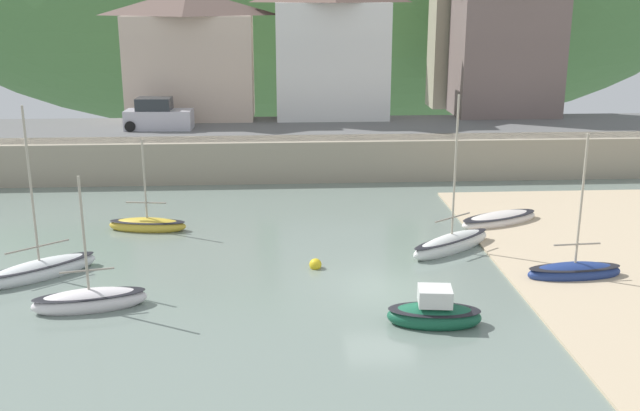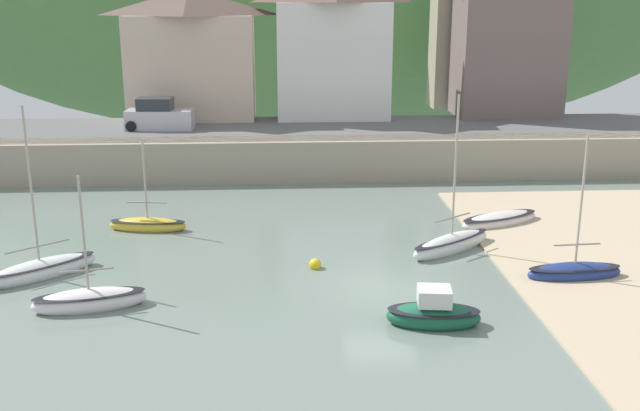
# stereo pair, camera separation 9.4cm
# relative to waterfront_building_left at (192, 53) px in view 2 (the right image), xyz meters

# --- Properties ---
(quay_seawall) EXTENTS (48.00, 9.40, 2.40)m
(quay_seawall) POSITION_rel_waterfront_building_left_xyz_m (9.34, -7.70, -5.34)
(quay_seawall) COLOR #A19580
(quay_seawall) RESTS_ON ground
(hillside_backdrop) EXTENTS (80.00, 44.00, 26.56)m
(hillside_backdrop) POSITION_rel_waterfront_building_left_xyz_m (9.88, 30.00, 2.60)
(hillside_backdrop) COLOR #4D7F42
(hillside_backdrop) RESTS_ON ground
(waterfront_building_left) EXTENTS (8.54, 5.25, 8.46)m
(waterfront_building_left) POSITION_rel_waterfront_building_left_xyz_m (0.00, 0.00, 0.00)
(waterfront_building_left) COLOR beige
(waterfront_building_left) RESTS_ON ground
(waterfront_building_centre) EXTENTS (7.73, 5.40, 9.60)m
(waterfront_building_centre) POSITION_rel_waterfront_building_left_xyz_m (9.41, -0.00, 0.58)
(waterfront_building_centre) COLOR silver
(waterfront_building_centre) RESTS_ON ground
(waterfront_building_right) EXTENTS (7.23, 4.81, 11.67)m
(waterfront_building_right) POSITION_rel_waterfront_building_left_xyz_m (21.42, 0.00, 1.63)
(waterfront_building_right) COLOR #73615C
(waterfront_building_right) RESTS_ON ground
(rowboat_small_beached) EXTENTS (4.45, 2.97, 0.80)m
(rowboat_small_beached) POSITION_rel_waterfront_building_left_xyz_m (16.04, -17.79, -6.45)
(rowboat_small_beached) COLOR silver
(rowboat_small_beached) RESTS_ON ground
(sailboat_white_hull) EXTENTS (4.18, 3.72, 6.81)m
(sailboat_white_hull) POSITION_rel_waterfront_building_left_xyz_m (-3.49, -23.37, -6.39)
(sailboat_white_hull) COLOR white
(sailboat_white_hull) RESTS_ON ground
(sailboat_far_left) EXTENTS (3.77, 1.34, 5.81)m
(sailboat_far_left) POSITION_rel_waterfront_building_left_xyz_m (16.88, -24.74, -6.40)
(sailboat_far_left) COLOR navy
(sailboat_far_left) RESTS_ON ground
(sailboat_tall_mast) EXTENTS (3.70, 1.47, 4.42)m
(sailboat_tall_mast) POSITION_rel_waterfront_building_left_xyz_m (-0.36, -17.65, -6.44)
(sailboat_tall_mast) COLOR gold
(sailboat_tall_mast) RESTS_ON ground
(sailboat_blue_trim) EXTENTS (3.24, 1.72, 1.47)m
(sailboat_blue_trim) POSITION_rel_waterfront_building_left_xyz_m (10.70, -28.39, -6.33)
(sailboat_blue_trim) COLOR #185B3E
(sailboat_blue_trim) RESTS_ON ground
(sailboat_nearest_shore) EXTENTS (4.21, 3.41, 6.82)m
(sailboat_nearest_shore) POSITION_rel_waterfront_building_left_xyz_m (12.93, -21.32, -6.36)
(sailboat_nearest_shore) COLOR white
(sailboat_nearest_shore) RESTS_ON ground
(dinghy_open_wooden) EXTENTS (4.01, 1.96, 4.92)m
(dinghy_open_wooden) POSITION_rel_waterfront_building_left_xyz_m (-0.89, -26.45, -6.40)
(dinghy_open_wooden) COLOR white
(dinghy_open_wooden) RESTS_ON ground
(parked_car_near_slipway) EXTENTS (4.18, 1.90, 1.95)m
(parked_car_near_slipway) POSITION_rel_waterfront_building_left_xyz_m (-1.67, -4.50, -3.49)
(parked_car_near_slipway) COLOR #B8B6C3
(parked_car_near_slipway) RESTS_ON ground
(mooring_buoy) EXTENTS (0.49, 0.49, 0.49)m
(mooring_buoy) POSITION_rel_waterfront_building_left_xyz_m (7.09, -23.01, -6.55)
(mooring_buoy) COLOR yellow
(mooring_buoy) RESTS_ON ground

